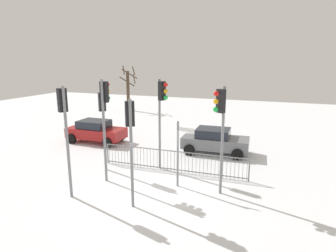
{
  "coord_description": "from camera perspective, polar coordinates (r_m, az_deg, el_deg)",
  "views": [
    {
      "loc": [
        4.42,
        -9.93,
        5.39
      ],
      "look_at": [
        -0.27,
        2.83,
        2.26
      ],
      "focal_mm": 30.99,
      "sensor_mm": 36.0,
      "label": 1
    }
  ],
  "objects": [
    {
      "name": "traffic_light_rear_left",
      "position": [
        14.4,
        -12.73,
        2.66
      ],
      "size": [
        0.47,
        0.46,
        3.95
      ],
      "rotation": [
        0.0,
        0.0,
        0.83
      ],
      "color": "slate",
      "rests_on": "ground"
    },
    {
      "name": "car_grey_trailing",
      "position": [
        17.18,
        9.18,
        -2.82
      ],
      "size": [
        3.87,
        2.05,
        1.47
      ],
      "rotation": [
        0.0,
        0.0,
        0.04
      ],
      "color": "slate",
      "rests_on": "ground"
    },
    {
      "name": "traffic_light_foreground_right",
      "position": [
        11.75,
        -19.81,
        1.72
      ],
      "size": [
        0.52,
        0.41,
        4.44
      ],
      "rotation": [
        0.0,
        0.0,
        1.08
      ],
      "color": "slate",
      "rests_on": "ground"
    },
    {
      "name": "traffic_light_mid_left",
      "position": [
        11.36,
        10.3,
        1.75
      ],
      "size": [
        0.45,
        0.49,
        4.4
      ],
      "rotation": [
        0.0,
        0.0,
        2.49
      ],
      "color": "slate",
      "rests_on": "ground"
    },
    {
      "name": "bare_tree_left",
      "position": [
        31.49,
        -7.8,
        7.42
      ],
      "size": [
        1.83,
        2.14,
        4.76
      ],
      "color": "#473828",
      "rests_on": "ground"
    },
    {
      "name": "direction_sign_post",
      "position": [
        12.31,
        2.21,
        -4.85
      ],
      "size": [
        0.78,
        0.17,
        2.89
      ],
      "rotation": [
        0.0,
        0.0,
        -0.14
      ],
      "color": "slate",
      "rests_on": "ground"
    },
    {
      "name": "traffic_light_foreground_left",
      "position": [
        12.91,
        -12.33,
        3.57
      ],
      "size": [
        0.33,
        0.57,
        4.58
      ],
      "rotation": [
        0.0,
        0.0,
        6.25
      ],
      "color": "slate",
      "rests_on": "ground"
    },
    {
      "name": "car_red_near",
      "position": [
        19.83,
        -14.02,
        -0.92
      ],
      "size": [
        3.8,
        1.92,
        1.47
      ],
      "rotation": [
        0.0,
        0.0,
        -0.0
      ],
      "color": "maroon",
      "rests_on": "ground"
    },
    {
      "name": "pedestrian_guard_railing",
      "position": [
        14.27,
        0.92,
        -6.86
      ],
      "size": [
        7.31,
        0.18,
        1.07
      ],
      "rotation": [
        0.0,
        0.0,
        0.02
      ],
      "color": "slate",
      "rests_on": "ground"
    },
    {
      "name": "ground_plane",
      "position": [
        12.13,
        -3.51,
        -13.46
      ],
      "size": [
        60.0,
        60.0,
        0.0
      ],
      "primitive_type": "plane",
      "color": "white"
    },
    {
      "name": "traffic_light_rear_right",
      "position": [
        13.93,
        -1.26,
        4.28
      ],
      "size": [
        0.54,
        0.38,
        4.49
      ],
      "rotation": [
        0.0,
        0.0,
        4.34
      ],
      "color": "slate",
      "rests_on": "ground"
    },
    {
      "name": "traffic_light_mid_right",
      "position": [
        10.45,
        -7.44,
        -0.48
      ],
      "size": [
        0.44,
        0.5,
        4.06
      ],
      "rotation": [
        0.0,
        0.0,
        0.6
      ],
      "color": "slate",
      "rests_on": "ground"
    }
  ]
}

